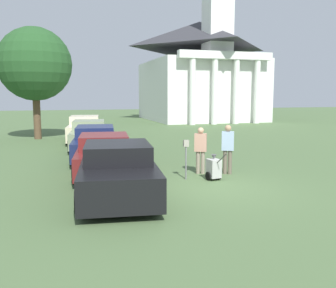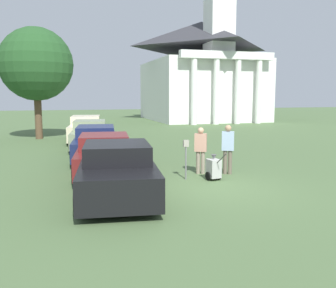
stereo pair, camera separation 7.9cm
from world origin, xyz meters
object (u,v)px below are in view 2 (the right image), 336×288
at_px(person_supervisor, 228,146).
at_px(parked_car_black, 117,171).
at_px(parked_car_maroon, 104,155).
at_px(equipment_cart, 214,168).
at_px(parking_meter, 186,152).
at_px(parked_car_cream, 86,129).
at_px(church, 202,66).
at_px(person_worker, 201,148).
at_px(parked_car_sage, 90,135).
at_px(parked_car_navy, 96,143).

bearing_deg(person_supervisor, parked_car_black, 48.82).
bearing_deg(parked_car_maroon, equipment_cart, -25.45).
distance_m(parking_meter, equipment_cart, 1.05).
relative_size(parked_car_maroon, parked_car_cream, 0.95).
xyz_separation_m(parked_car_cream, church, (13.64, 16.12, 5.18)).
relative_size(parked_car_maroon, church, 0.20).
distance_m(parked_car_black, church, 32.23).
relative_size(parked_car_black, church, 0.21).
height_order(person_worker, equipment_cart, person_worker).
distance_m(parked_car_sage, equipment_cart, 9.18).
bearing_deg(person_supervisor, church, -82.80).
distance_m(person_worker, equipment_cart, 1.16).
bearing_deg(parking_meter, parked_car_sage, 106.65).
bearing_deg(parked_car_navy, person_worker, -46.18).
distance_m(parked_car_cream, church, 21.74).
xyz_separation_m(parked_car_navy, person_worker, (3.23, -4.30, 0.25)).
xyz_separation_m(person_supervisor, equipment_cart, (-0.83, -0.72, -0.60)).
relative_size(parked_car_black, parked_car_maroon, 1.04).
height_order(parked_car_sage, person_supervisor, person_supervisor).
relative_size(parked_car_black, parked_car_navy, 0.96).
distance_m(parked_car_black, person_supervisor, 4.47).
relative_size(parked_car_black, parked_car_sage, 1.07).
bearing_deg(parked_car_black, parking_meter, 35.11).
bearing_deg(parking_meter, person_supervisor, 12.59).
height_order(parked_car_navy, person_supervisor, person_supervisor).
bearing_deg(parked_car_maroon, parked_car_black, -83.08).
distance_m(parked_car_maroon, parking_meter, 3.02).
height_order(person_worker, church, church).
xyz_separation_m(parked_car_navy, church, (13.64, 22.44, 5.21)).
bearing_deg(parked_car_maroon, person_supervisor, -11.39).
distance_m(equipment_cart, church, 30.14).
xyz_separation_m(parking_meter, church, (11.18, 27.42, 4.98)).
xyz_separation_m(parked_car_navy, parking_meter, (2.46, -4.98, 0.23)).
bearing_deg(parked_car_black, equipment_cart, 23.27).
relative_size(person_worker, church, 0.07).
height_order(parked_car_navy, parking_meter, parked_car_navy).
height_order(parked_car_navy, parked_car_sage, parked_car_sage).
xyz_separation_m(parked_car_sage, parked_car_cream, (0.00, 3.08, 0.03)).
height_order(parked_car_sage, parking_meter, parked_car_sage).
xyz_separation_m(parked_car_black, parked_car_cream, (0.00, 12.62, 0.03)).
bearing_deg(parked_car_black, church, 71.53).
bearing_deg(parked_car_navy, person_supervisor, -41.17).
xyz_separation_m(parked_car_maroon, parked_car_cream, (0.00, 9.56, 0.05)).
bearing_deg(parked_car_black, person_worker, 38.56).
distance_m(parking_meter, person_worker, 1.02).
height_order(person_supervisor, church, church).
bearing_deg(parked_car_maroon, church, 68.95).
bearing_deg(church, parked_car_maroon, -117.97).
height_order(parking_meter, person_supervisor, person_supervisor).
bearing_deg(parked_car_sage, parked_car_cream, 96.92).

